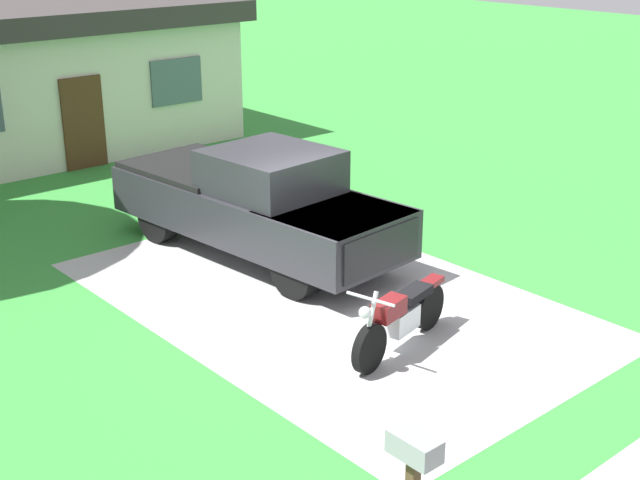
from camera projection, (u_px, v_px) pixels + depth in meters
name	position (u px, v px, depth m)	size (l,w,h in m)	color
ground_plane	(327.00, 300.00, 13.23)	(80.00, 80.00, 0.00)	#358C37
driveway_pad	(327.00, 300.00, 13.23)	(5.12, 8.19, 0.01)	#ABABAB
motorcycle	(400.00, 317.00, 11.58)	(2.18, 0.85, 1.09)	black
pickup_truck	(254.00, 200.00, 14.77)	(2.48, 5.77, 1.90)	black
mailbox	(414.00, 463.00, 7.65)	(0.26, 0.48, 1.26)	#4C3823
neighbor_house	(33.00, 76.00, 21.29)	(9.60, 5.60, 3.50)	beige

